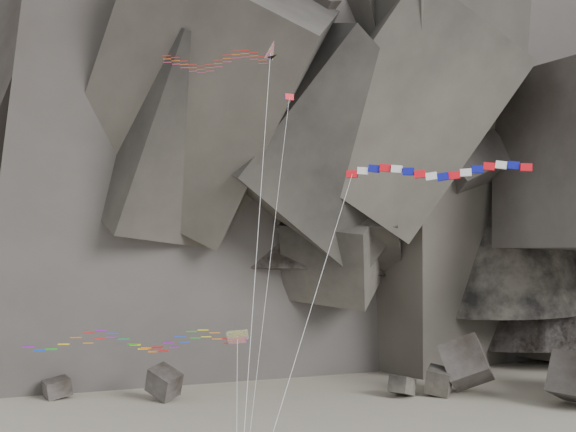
{
  "coord_description": "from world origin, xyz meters",
  "views": [
    {
      "loc": [
        1.85,
        -47.48,
        17.31
      ],
      "look_at": [
        1.44,
        6.0,
        19.12
      ],
      "focal_mm": 45.0,
      "sensor_mm": 36.0,
      "label": 1
    }
  ],
  "objects_px": {
    "parafoil_kite": "(126,340)",
    "pennant_kite": "(280,170)",
    "banner_kite": "(436,172)",
    "delta_kite": "(211,60)"
  },
  "relations": [
    {
      "from": "banner_kite",
      "to": "parafoil_kite",
      "type": "relative_size",
      "value": 1.3
    },
    {
      "from": "parafoil_kite",
      "to": "pennant_kite",
      "type": "bearing_deg",
      "value": -20.24
    },
    {
      "from": "parafoil_kite",
      "to": "pennant_kite",
      "type": "distance_m",
      "value": 16.81
    },
    {
      "from": "delta_kite",
      "to": "banner_kite",
      "type": "height_order",
      "value": "delta_kite"
    },
    {
      "from": "delta_kite",
      "to": "parafoil_kite",
      "type": "height_order",
      "value": "delta_kite"
    },
    {
      "from": "delta_kite",
      "to": "banner_kite",
      "type": "relative_size",
      "value": 1.42
    },
    {
      "from": "banner_kite",
      "to": "parafoil_kite",
      "type": "xyz_separation_m",
      "value": [
        -21.65,
        0.49,
        -11.72
      ]
    },
    {
      "from": "banner_kite",
      "to": "pennant_kite",
      "type": "distance_m",
      "value": 12.01
    },
    {
      "from": "banner_kite",
      "to": "parafoil_kite",
      "type": "bearing_deg",
      "value": -166.15
    },
    {
      "from": "banner_kite",
      "to": "parafoil_kite",
      "type": "distance_m",
      "value": 24.62
    }
  ]
}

